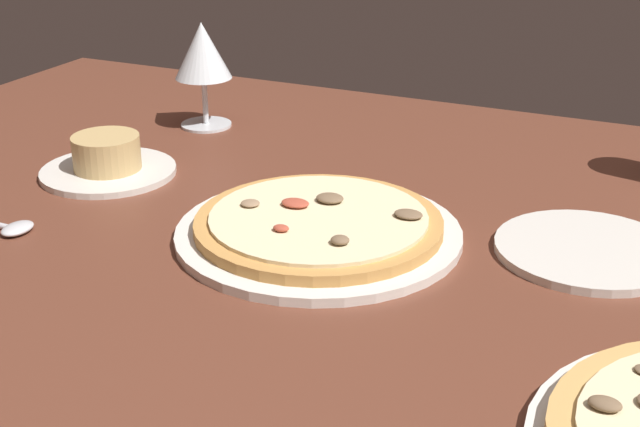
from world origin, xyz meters
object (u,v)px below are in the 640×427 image
Objects in this scene: ramekin_on_saucer at (107,161)px; wine_glass_near at (203,55)px; pizza_main at (319,227)px; side_plate at (588,250)px; spoon at (9,227)px.

wine_glass_near is (0.70, 22.05, 8.66)cm from ramekin_on_saucer.
ramekin_on_saucer is (-31.66, 5.94, 0.64)cm from pizza_main.
side_plate is (26.39, 7.90, -0.74)cm from pizza_main.
pizza_main is 42.77cm from wine_glass_near.
ramekin_on_saucer is 18.32cm from spoon.
ramekin_on_saucer is 1.65× the size of spoon.
wine_glass_near is 61.60cm from side_plate.
wine_glass_near is at bearing 90.06° from spoon.
spoon is at bearing -87.68° from ramekin_on_saucer.
spoon is at bearing -158.29° from pizza_main.
side_plate is at bearing -19.30° from wine_glass_near.
wine_glass_near is (-30.97, 28.00, 9.31)cm from pizza_main.
wine_glass_near is 41.54cm from spoon.
side_plate is at bearing 1.93° from ramekin_on_saucer.
pizza_main is at bearing 21.71° from spoon.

